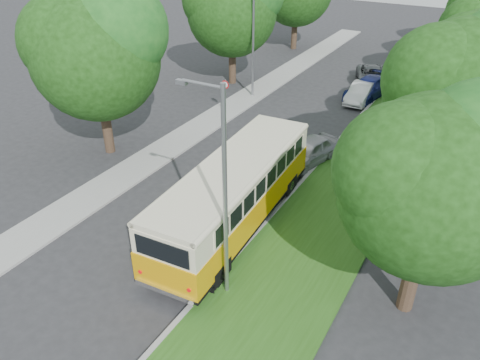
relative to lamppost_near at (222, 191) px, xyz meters
The scene contains 13 objects.
ground 6.56m from the lamppost_near, 149.28° to the left, with size 120.00×120.00×0.00m, color #28282B.
curb 8.66m from the lamppost_near, 94.62° to the left, with size 0.20×70.00×0.15m, color gray.
grass_verge 8.82m from the lamppost_near, 76.91° to the left, with size 4.50×70.00×0.13m, color #265115.
sidewalk 12.49m from the lamppost_near, 140.22° to the left, with size 2.20×70.00×0.12m, color gray.
treeline 20.58m from the lamppost_near, 92.96° to the left, with size 24.27×41.91×9.46m.
lamppost_near is the anchor object (origin of this frame).
lamppost_far 20.53m from the lamppost_near, 115.71° to the left, with size 1.71×0.16×7.50m.
warning_sign 17.10m from the lamppost_near, 121.02° to the left, with size 0.56×0.10×2.50m.
vintage_bus 4.95m from the lamppost_near, 114.95° to the left, with size 2.78×10.78×3.20m, color #E29B07, non-canonical shape.
car_silver 11.48m from the lamppost_near, 96.36° to the left, with size 1.71×4.26×1.45m, color #A09FA4.
car_white 21.84m from the lamppost_near, 94.06° to the left, with size 1.41×4.06×1.34m, color silver.
car_blue 22.92m from the lamppost_near, 93.31° to the left, with size 2.04×5.01×1.45m, color navy.
car_grey 26.09m from the lamppost_near, 94.33° to the left, with size 2.21×4.80×1.33m, color #595D60.
Camera 1 is at (11.04, -13.37, 12.33)m, focal length 35.00 mm.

